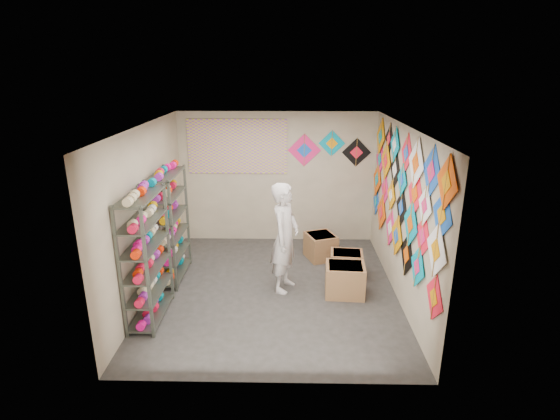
{
  "coord_description": "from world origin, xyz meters",
  "views": [
    {
      "loc": [
        0.24,
        -6.48,
        3.54
      ],
      "look_at": [
        0.1,
        0.3,
        1.3
      ],
      "focal_mm": 28.0,
      "sensor_mm": 36.0,
      "label": 1
    }
  ],
  "objects_px": {
    "shopkeeper": "(285,238)",
    "carton_c": "(321,246)",
    "shelf_rack_back": "(170,226)",
    "shelf_rack_front": "(146,258)",
    "carton_a": "(345,280)",
    "carton_b": "(346,264)"
  },
  "relations": [
    {
      "from": "shelf_rack_front",
      "to": "carton_b",
      "type": "relative_size",
      "value": 3.43
    },
    {
      "from": "shelf_rack_back",
      "to": "carton_b",
      "type": "xyz_separation_m",
      "value": [
        3.04,
        0.07,
        -0.72
      ]
    },
    {
      "from": "shelf_rack_front",
      "to": "carton_a",
      "type": "distance_m",
      "value": 3.11
    },
    {
      "from": "shelf_rack_back",
      "to": "shopkeeper",
      "type": "relative_size",
      "value": 1.04
    },
    {
      "from": "shelf_rack_back",
      "to": "shopkeeper",
      "type": "distance_m",
      "value": 2.0
    },
    {
      "from": "shelf_rack_front",
      "to": "carton_a",
      "type": "xyz_separation_m",
      "value": [
        2.94,
        0.73,
        -0.69
      ]
    },
    {
      "from": "shopkeeper",
      "to": "carton_c",
      "type": "bearing_deg",
      "value": -9.73
    },
    {
      "from": "shelf_rack_back",
      "to": "shopkeeper",
      "type": "height_order",
      "value": "shelf_rack_back"
    },
    {
      "from": "shopkeeper",
      "to": "carton_c",
      "type": "distance_m",
      "value": 1.56
    },
    {
      "from": "carton_a",
      "to": "carton_c",
      "type": "xyz_separation_m",
      "value": [
        -0.3,
        1.41,
        -0.02
      ]
    },
    {
      "from": "carton_b",
      "to": "shopkeeper",
      "type": "bearing_deg",
      "value": -150.76
    },
    {
      "from": "shelf_rack_back",
      "to": "shopkeeper",
      "type": "xyz_separation_m",
      "value": [
        1.96,
        -0.39,
        -0.04
      ]
    },
    {
      "from": "shelf_rack_front",
      "to": "shopkeeper",
      "type": "distance_m",
      "value": 2.16
    },
    {
      "from": "shelf_rack_back",
      "to": "carton_c",
      "type": "bearing_deg",
      "value": 17.62
    },
    {
      "from": "shelf_rack_front",
      "to": "carton_c",
      "type": "relative_size",
      "value": 3.42
    },
    {
      "from": "shelf_rack_front",
      "to": "carton_a",
      "type": "relative_size",
      "value": 3.06
    },
    {
      "from": "shopkeeper",
      "to": "carton_c",
      "type": "relative_size",
      "value": 3.28
    },
    {
      "from": "carton_a",
      "to": "shelf_rack_front",
      "type": "bearing_deg",
      "value": -162.07
    },
    {
      "from": "carton_b",
      "to": "carton_c",
      "type": "height_order",
      "value": "carton_c"
    },
    {
      "from": "shopkeeper",
      "to": "carton_a",
      "type": "distance_m",
      "value": 1.19
    },
    {
      "from": "shelf_rack_back",
      "to": "carton_b",
      "type": "relative_size",
      "value": 3.43
    },
    {
      "from": "shelf_rack_back",
      "to": "carton_c",
      "type": "height_order",
      "value": "shelf_rack_back"
    }
  ]
}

